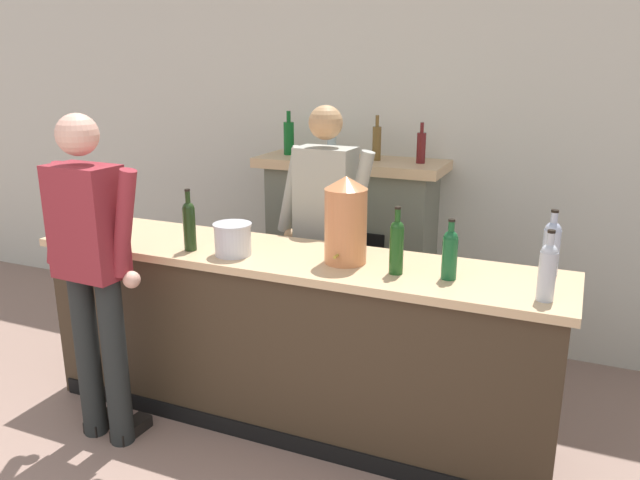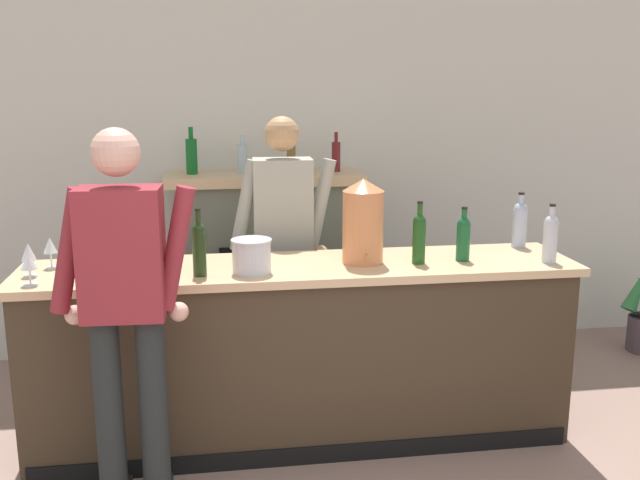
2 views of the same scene
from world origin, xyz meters
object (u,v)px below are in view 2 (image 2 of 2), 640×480
wine_bottle_burgundy_dark (550,236)px  wine_glass_front_left (50,247)px  fireplace_stone (266,266)px  ice_bucket_steel (252,256)px  copper_dispenser (363,221)px  person_customer (125,308)px  person_bartender (283,245)px  wine_glass_front_right (28,253)px  wine_bottle_port_short (463,237)px  wine_glass_back_row (29,263)px  wine_bottle_merlot_tall (199,246)px  wine_bottle_riesling_slim (520,223)px  wine_bottle_cabernet_heavy (419,236)px

wine_bottle_burgundy_dark → wine_glass_front_left: size_ratio=1.93×
fireplace_stone → ice_bucket_steel: 1.44m
fireplace_stone → copper_dispenser: 1.44m
person_customer → copper_dispenser: 1.34m
person_bartender → wine_glass_front_right: bearing=-154.6°
wine_bottle_port_short → wine_glass_back_row: (-2.23, -0.16, -0.02)m
wine_bottle_port_short → wine_glass_front_right: size_ratio=1.73×
wine_bottle_merlot_tall → wine_bottle_port_short: bearing=4.1°
copper_dispenser → person_bartender: bearing=121.5°
wine_glass_back_row → wine_glass_front_left: size_ratio=0.94×
wine_bottle_burgundy_dark → wine_bottle_riesling_slim: wine_bottle_riesling_slim is taller
copper_dispenser → wine_bottle_riesling_slim: size_ratio=1.40×
person_bartender → copper_dispenser: bearing=-58.5°
copper_dispenser → wine_bottle_cabernet_heavy: 0.31m
wine_bottle_cabernet_heavy → wine_bottle_port_short: wine_bottle_cabernet_heavy is taller
wine_glass_back_row → copper_dispenser: bearing=6.8°
wine_glass_front_left → copper_dispenser: bearing=-4.2°
person_customer → wine_bottle_merlot_tall: (0.32, 0.42, 0.18)m
wine_bottle_merlot_tall → wine_glass_front_left: bearing=161.3°
ice_bucket_steel → wine_glass_front_left: (-1.04, 0.24, 0.03)m
fireplace_stone → wine_glass_back_row: (-1.24, -1.45, 0.44)m
fireplace_stone → wine_bottle_merlot_tall: (-0.43, -1.39, 0.48)m
person_bartender → wine_glass_front_right: person_bartender is taller
ice_bucket_steel → wine_bottle_burgundy_dark: 1.61m
wine_bottle_cabernet_heavy → wine_glass_front_left: bearing=174.5°
wine_glass_back_row → person_bartender: bearing=31.7°
ice_bucket_steel → wine_glass_back_row: 1.08m
wine_bottle_cabernet_heavy → wine_glass_back_row: bearing=-176.1°
wine_bottle_cabernet_heavy → wine_bottle_merlot_tall: bearing=-176.3°
person_customer → wine_glass_back_row: (-0.48, 0.36, 0.13)m
wine_bottle_merlot_tall → wine_glass_back_row: size_ratio=2.21×
person_bartender → copper_dispenser: (0.37, -0.61, 0.26)m
wine_bottle_cabernet_heavy → wine_bottle_burgundy_dark: size_ratio=1.06×
fireplace_stone → wine_glass_front_left: size_ratio=10.09×
person_customer → wine_glass_front_right: bearing=134.8°
wine_bottle_cabernet_heavy → wine_bottle_burgundy_dark: bearing=-6.8°
person_bartender → wine_bottle_riesling_slim: size_ratio=5.43×
person_customer → wine_bottle_merlot_tall: bearing=52.1°
wine_bottle_merlot_tall → wine_glass_back_row: bearing=-175.9°
fireplace_stone → wine_bottle_riesling_slim: fireplace_stone is taller
wine_bottle_port_short → person_customer: bearing=-163.5°
copper_dispenser → wine_glass_front_left: bearing=175.8°
copper_dispenser → wine_glass_front_left: 1.66m
fireplace_stone → ice_bucket_steel: (-0.17, -1.37, 0.42)m
person_customer → wine_bottle_cabernet_heavy: bearing=18.3°
wine_bottle_merlot_tall → wine_glass_front_left: wine_bottle_merlot_tall is taller
copper_dispenser → ice_bucket_steel: (-0.61, -0.12, -0.14)m
wine_bottle_cabernet_heavy → wine_bottle_merlot_tall: 1.17m
copper_dispenser → ice_bucket_steel: size_ratio=2.18×
wine_bottle_cabernet_heavy → person_bartender: bearing=134.7°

